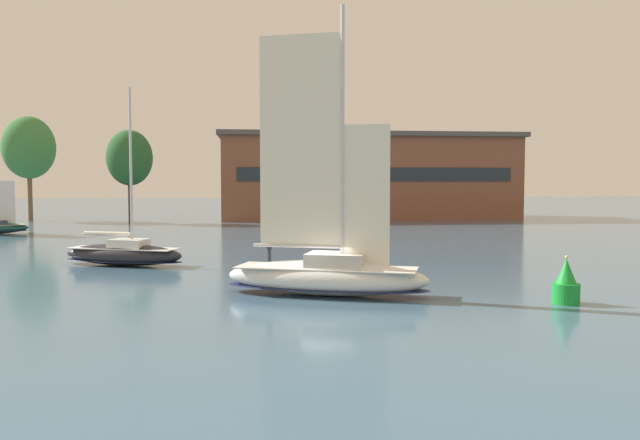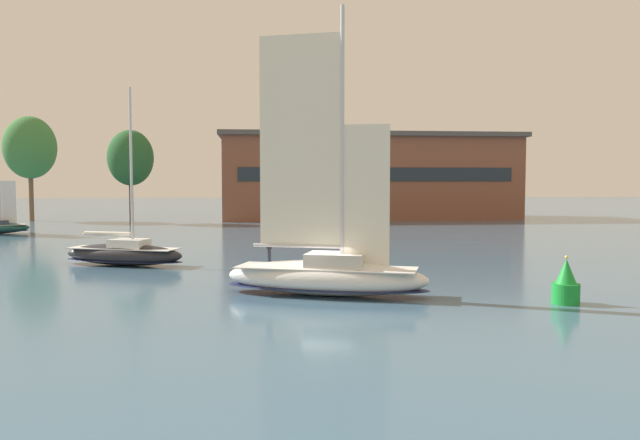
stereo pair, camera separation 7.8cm
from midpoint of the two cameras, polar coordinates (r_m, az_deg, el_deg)
The scene contains 7 objects.
ground_plane at distance 32.42m, azimuth 0.61°, elevation -6.87°, with size 400.00×400.00×0.00m, color #42667F.
waterfront_building at distance 100.34m, azimuth 4.44°, elevation 3.99°, with size 46.76×16.88×13.34m.
tree_shore_left at distance 102.43m, azimuth -24.98°, elevation 6.01°, with size 7.55×7.55×15.55m.
tree_shore_center at distance 91.77m, azimuth -16.91°, elevation 5.44°, with size 6.37×6.37×13.11m.
sailboat_main at distance 32.23m, azimuth 0.64°, elevation -4.86°, with size 11.08×6.31×14.68m.
sailboat_moored_mid_channel at distance 45.76m, azimuth -17.43°, elevation -2.93°, with size 9.29×5.47×12.34m.
channel_buoy at distance 32.25m, azimuth 21.63°, elevation -5.50°, with size 1.30×1.30×2.33m.
Camera 2 is at (-3.53, -31.70, 5.84)m, focal length 35.00 mm.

